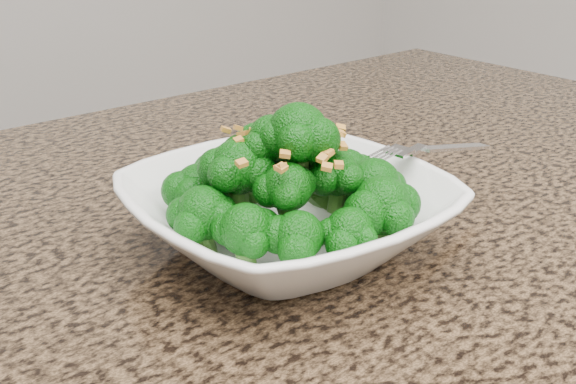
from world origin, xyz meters
TOP-DOWN VIEW (x-y plane):
  - granite_counter at (0.00, 0.30)m, footprint 1.64×1.04m
  - bowl at (0.13, 0.36)m, footprint 0.26×0.26m
  - broccoli_pile at (0.13, 0.36)m, footprint 0.21×0.21m
  - garlic_topping at (0.13, 0.36)m, footprint 0.13×0.13m
  - fork at (0.25, 0.33)m, footprint 0.17×0.04m

SIDE VIEW (x-z plane):
  - granite_counter at x=0.00m, z-range 0.87..0.90m
  - bowl at x=0.13m, z-range 0.90..0.96m
  - fork at x=0.25m, z-range 0.96..0.97m
  - broccoli_pile at x=0.13m, z-range 0.96..1.04m
  - garlic_topping at x=0.13m, z-range 1.04..1.04m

